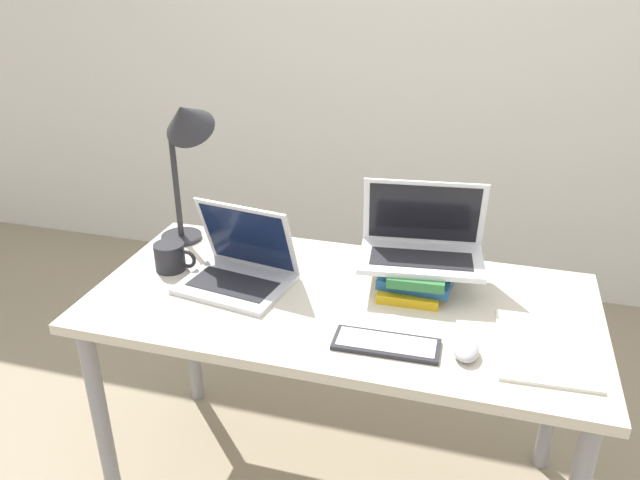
{
  "coord_description": "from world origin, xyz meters",
  "views": [
    {
      "loc": [
        0.37,
        -1.17,
        1.69
      ],
      "look_at": [
        -0.06,
        0.36,
        0.93
      ],
      "focal_mm": 35.0,
      "sensor_mm": 36.0,
      "label": 1
    }
  ],
  "objects_px": {
    "mug": "(171,257)",
    "desk_lamp": "(184,134)",
    "laptop_on_books": "(422,244)",
    "book_stack": "(416,275)",
    "mouse": "(466,350)",
    "notepad": "(545,348)",
    "laptop_left": "(239,268)",
    "wireless_keyboard": "(386,344)"
  },
  "relations": [
    {
      "from": "mug",
      "to": "desk_lamp",
      "type": "distance_m",
      "value": 0.39
    },
    {
      "from": "mug",
      "to": "book_stack",
      "type": "bearing_deg",
      "value": 7.24
    },
    {
      "from": "mouse",
      "to": "wireless_keyboard",
      "type": "bearing_deg",
      "value": -176.29
    },
    {
      "from": "mouse",
      "to": "mug",
      "type": "xyz_separation_m",
      "value": [
        -0.93,
        0.21,
        0.03
      ]
    },
    {
      "from": "book_stack",
      "to": "notepad",
      "type": "relative_size",
      "value": 0.83
    },
    {
      "from": "laptop_left",
      "to": "desk_lamp",
      "type": "height_order",
      "value": "desk_lamp"
    },
    {
      "from": "laptop_on_books",
      "to": "desk_lamp",
      "type": "distance_m",
      "value": 0.82
    },
    {
      "from": "book_stack",
      "to": "wireless_keyboard",
      "type": "distance_m",
      "value": 0.33
    },
    {
      "from": "laptop_on_books",
      "to": "mug",
      "type": "height_order",
      "value": "laptop_on_books"
    },
    {
      "from": "notepad",
      "to": "mug",
      "type": "xyz_separation_m",
      "value": [
        -1.12,
        0.13,
        0.04
      ]
    },
    {
      "from": "book_stack",
      "to": "laptop_left",
      "type": "bearing_deg",
      "value": -167.26
    },
    {
      "from": "laptop_on_books",
      "to": "desk_lamp",
      "type": "height_order",
      "value": "desk_lamp"
    },
    {
      "from": "laptop_left",
      "to": "mouse",
      "type": "bearing_deg",
      "value": -15.59
    },
    {
      "from": "laptop_on_books",
      "to": "wireless_keyboard",
      "type": "xyz_separation_m",
      "value": [
        -0.04,
        -0.35,
        -0.13
      ]
    },
    {
      "from": "laptop_on_books",
      "to": "notepad",
      "type": "height_order",
      "value": "laptop_on_books"
    },
    {
      "from": "laptop_left",
      "to": "laptop_on_books",
      "type": "xyz_separation_m",
      "value": [
        0.53,
        0.15,
        0.08
      ]
    },
    {
      "from": "laptop_on_books",
      "to": "wireless_keyboard",
      "type": "height_order",
      "value": "laptop_on_books"
    },
    {
      "from": "mouse",
      "to": "desk_lamp",
      "type": "bearing_deg",
      "value": 157.32
    },
    {
      "from": "laptop_left",
      "to": "wireless_keyboard",
      "type": "relative_size",
      "value": 1.25
    },
    {
      "from": "laptop_left",
      "to": "laptop_on_books",
      "type": "distance_m",
      "value": 0.55
    },
    {
      "from": "laptop_left",
      "to": "mouse",
      "type": "height_order",
      "value": "laptop_left"
    },
    {
      "from": "book_stack",
      "to": "mug",
      "type": "bearing_deg",
      "value": -172.76
    },
    {
      "from": "notepad",
      "to": "desk_lamp",
      "type": "distance_m",
      "value": 1.24
    },
    {
      "from": "book_stack",
      "to": "laptop_on_books",
      "type": "bearing_deg",
      "value": 78.08
    },
    {
      "from": "wireless_keyboard",
      "to": "mouse",
      "type": "bearing_deg",
      "value": 3.71
    },
    {
      "from": "wireless_keyboard",
      "to": "laptop_left",
      "type": "bearing_deg",
      "value": 157.22
    },
    {
      "from": "laptop_on_books",
      "to": "mug",
      "type": "distance_m",
      "value": 0.78
    },
    {
      "from": "notepad",
      "to": "mouse",
      "type": "bearing_deg",
      "value": -156.75
    },
    {
      "from": "notepad",
      "to": "desk_lamp",
      "type": "height_order",
      "value": "desk_lamp"
    },
    {
      "from": "laptop_on_books",
      "to": "desk_lamp",
      "type": "relative_size",
      "value": 0.72
    },
    {
      "from": "laptop_on_books",
      "to": "notepad",
      "type": "xyz_separation_m",
      "value": [
        0.36,
        -0.26,
        -0.13
      ]
    },
    {
      "from": "laptop_left",
      "to": "mouse",
      "type": "distance_m",
      "value": 0.72
    },
    {
      "from": "laptop_left",
      "to": "mug",
      "type": "relative_size",
      "value": 2.52
    },
    {
      "from": "mouse",
      "to": "mug",
      "type": "relative_size",
      "value": 0.7
    },
    {
      "from": "laptop_on_books",
      "to": "notepad",
      "type": "relative_size",
      "value": 1.19
    },
    {
      "from": "wireless_keyboard",
      "to": "mouse",
      "type": "distance_m",
      "value": 0.2
    },
    {
      "from": "mouse",
      "to": "notepad",
      "type": "relative_size",
      "value": 0.3
    },
    {
      "from": "mouse",
      "to": "desk_lamp",
      "type": "relative_size",
      "value": 0.18
    },
    {
      "from": "notepad",
      "to": "laptop_on_books",
      "type": "bearing_deg",
      "value": 144.12
    },
    {
      "from": "book_stack",
      "to": "laptop_on_books",
      "type": "relative_size",
      "value": 0.69
    },
    {
      "from": "laptop_on_books",
      "to": "laptop_left",
      "type": "bearing_deg",
      "value": -164.2
    },
    {
      "from": "wireless_keyboard",
      "to": "mug",
      "type": "relative_size",
      "value": 2.01
    }
  ]
}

